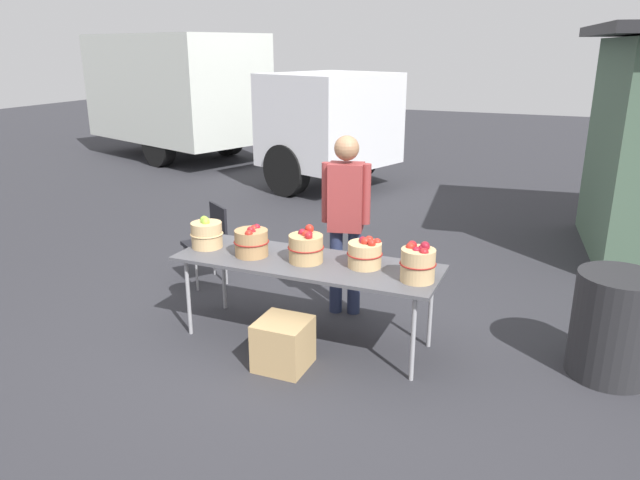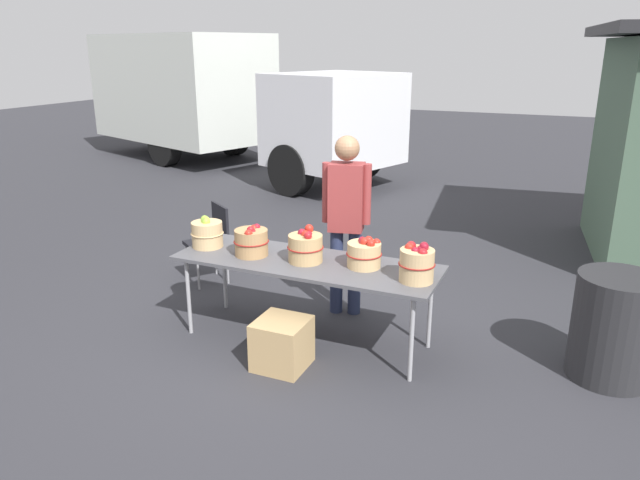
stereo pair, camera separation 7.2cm
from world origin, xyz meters
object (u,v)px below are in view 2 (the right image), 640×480
Objects in this scene: apple_basket_red_3 at (417,263)px; apple_basket_red_1 at (306,247)px; market_table at (306,265)px; apple_basket_red_0 at (251,242)px; box_truck at (211,95)px; produce_crate at (282,344)px; apple_basket_green_0 at (207,233)px; trash_barrel at (614,328)px; apple_basket_red_2 at (364,253)px; vendor_adult at (346,212)px; folding_chair at (212,237)px.

apple_basket_red_1 is at bearing 176.58° from apple_basket_red_3.
apple_basket_red_0 reaches higher than market_table.
market_table is 0.17m from apple_basket_red_1.
box_truck is (-6.43, 6.94, 0.59)m from apple_basket_red_3.
apple_basket_green_0 is at bearing 153.92° from produce_crate.
trash_barrel is (7.90, -6.47, -1.06)m from box_truck.
apple_basket_red_2 is 0.74× the size of produce_crate.
apple_basket_red_3 reaches higher than apple_basket_red_1.
box_truck is at bearing -60.41° from vendor_adult.
apple_basket_red_3 is 0.37× the size of folding_chair.
trash_barrel is (4.00, -0.48, -0.08)m from folding_chair.
vendor_adult reaches higher than apple_basket_green_0.
apple_basket_red_0 is 0.96m from produce_crate.
apple_basket_red_0 is at bearing -6.83° from folding_chair.
apple_basket_red_1 reaches higher than produce_crate.
trash_barrel is at bearing 17.49° from apple_basket_red_3.
apple_basket_red_0 is 1.01m from apple_basket_red_2.
apple_basket_red_2 is 0.75m from vendor_adult.
apple_basket_red_0 is 1.04× the size of apple_basket_red_2.
apple_basket_red_1 is 1.82m from folding_chair.
box_truck reaches higher than apple_basket_green_0.
market_table is 5.64× the size of produce_crate.
apple_basket_red_1 is at bearing 5.04° from folding_chair.
vendor_adult is at bearing 85.64° from produce_crate.
market_table is at bearing 99.53° from apple_basket_red_1.
apple_basket_red_0 is 1.45m from folding_chair.
folding_chair is at bearing 150.46° from market_table.
produce_crate is (0.01, -0.49, -0.67)m from apple_basket_red_1.
apple_basket_red_2 is 0.17× the size of vendor_adult.
apple_basket_green_0 is 0.17× the size of vendor_adult.
trash_barrel is 2.61m from produce_crate.
produce_crate is (0.01, -0.50, -0.51)m from market_table.
box_truck is 19.55× the size of produce_crate.
produce_crate is at bearing -26.08° from apple_basket_green_0.
apple_basket_green_0 is at bearing -37.39° from box_truck.
apple_basket_red_1 is 0.77× the size of produce_crate.
box_truck is (-5.95, 6.80, 0.62)m from apple_basket_red_2.
apple_basket_red_2 is 0.50m from apple_basket_red_3.
market_table is at bearing 5.23° from folding_chair.
apple_basket_red_1 reaches higher than trash_barrel.
produce_crate is (-0.09, -1.18, -0.82)m from vendor_adult.
apple_basket_red_3 is at bearing 14.32° from folding_chair.
box_truck reaches higher than apple_basket_red_1.
apple_basket_red_2 is 1.00m from produce_crate.
vendor_adult is 2.44m from trash_barrel.
apple_basket_red_0 is 1.00× the size of apple_basket_red_1.
apple_basket_red_0 is 0.37× the size of trash_barrel.
vendor_adult is (0.10, 0.69, 0.15)m from apple_basket_red_1.
vendor_adult is (-0.40, 0.62, 0.16)m from apple_basket_red_2.
apple_basket_red_2 is 0.95× the size of apple_basket_red_3.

